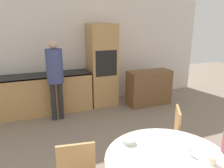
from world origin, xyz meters
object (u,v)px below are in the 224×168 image
Objects in this scene: oven_unit at (102,65)px; cup at (212,160)px; person_standing at (55,72)px; sideboard at (149,88)px; chair_far_right at (169,135)px; bowl_near at (129,141)px.

oven_unit is 25.73× the size of cup.
cup is at bearing -72.19° from person_standing.
sideboard is 2.36m from person_standing.
chair_far_right is at bearing -60.90° from person_standing.
oven_unit reaches higher than person_standing.
sideboard is at bearing 68.40° from cup.
oven_unit is at bearing 86.96° from cup.
oven_unit is 1.18× the size of person_standing.
cup is 0.55× the size of bowl_near.
bowl_near is at bearing -37.02° from chair_far_right.
person_standing is 12.08× the size of bowl_near.
oven_unit is at bearing 23.11° from person_standing.
chair_far_right reaches higher than sideboard.
cup is (1.01, -3.14, -0.28)m from person_standing.
oven_unit is 2.21× the size of chair_far_right.
chair_far_right is 2.59m from person_standing.
chair_far_right is 0.53× the size of person_standing.
oven_unit reaches higher than sideboard.
chair_far_right is 6.45× the size of bowl_near.
cup is at bearing 18.93° from chair_far_right.
oven_unit is at bearing 156.48° from sideboard.
bowl_near is at bearing -80.17° from person_standing.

